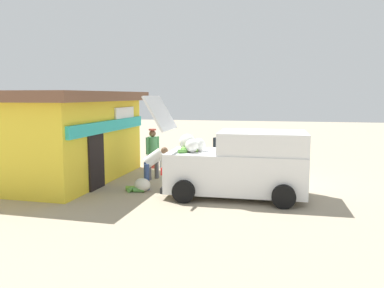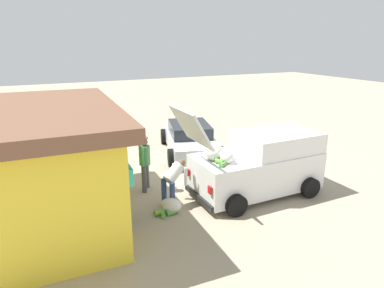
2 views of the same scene
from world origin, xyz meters
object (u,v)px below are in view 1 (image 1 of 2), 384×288
(storefront_bar, at_px, (59,135))
(unloaded_banana_pile, at_px, (141,185))
(vendor_standing, at_px, (153,150))
(customer_bending, at_px, (153,163))
(parked_sedan, at_px, (241,152))
(delivery_van, at_px, (240,164))
(paint_bucket, at_px, (152,163))

(storefront_bar, distance_m, unloaded_banana_pile, 3.66)
(vendor_standing, bearing_deg, storefront_bar, 101.63)
(storefront_bar, xyz_separation_m, customer_bending, (-0.63, -3.51, -0.73))
(vendor_standing, relative_size, unloaded_banana_pile, 1.96)
(storefront_bar, relative_size, unloaded_banana_pile, 6.91)
(parked_sedan, distance_m, vendor_standing, 3.94)
(unloaded_banana_pile, bearing_deg, vendor_standing, 5.28)
(unloaded_banana_pile, bearing_deg, storefront_bar, 72.45)
(parked_sedan, xyz_separation_m, vendor_standing, (-2.75, 2.79, 0.39))
(storefront_bar, xyz_separation_m, parked_sedan, (3.38, -5.89, -0.93))
(vendor_standing, bearing_deg, parked_sedan, -45.48)
(storefront_bar, distance_m, delivery_van, 6.29)
(parked_sedan, xyz_separation_m, customer_bending, (-4.02, 2.38, 0.20))
(storefront_bar, xyz_separation_m, unloaded_banana_pile, (-1.03, -3.25, -1.35))
(storefront_bar, height_order, unloaded_banana_pile, storefront_bar)
(delivery_van, distance_m, parked_sedan, 4.41)
(vendor_standing, relative_size, paint_bucket, 5.02)
(customer_bending, relative_size, paint_bucket, 3.72)
(storefront_bar, bearing_deg, delivery_van, -99.24)
(parked_sedan, xyz_separation_m, paint_bucket, (-0.82, 3.44, -0.43))
(unloaded_banana_pile, bearing_deg, customer_bending, -33.73)
(storefront_bar, xyz_separation_m, delivery_van, (-1.00, -6.18, -0.59))
(unloaded_banana_pile, bearing_deg, parked_sedan, -30.90)
(parked_sedan, distance_m, unloaded_banana_pile, 5.16)
(parked_sedan, height_order, customer_bending, customer_bending)
(parked_sedan, relative_size, unloaded_banana_pile, 5.31)
(parked_sedan, height_order, unloaded_banana_pile, parked_sedan)
(storefront_bar, distance_m, parked_sedan, 6.86)
(delivery_van, bearing_deg, paint_bucket, 46.17)
(delivery_van, xyz_separation_m, vendor_standing, (1.64, 3.08, 0.06))
(customer_bending, height_order, unloaded_banana_pile, customer_bending)
(delivery_van, relative_size, vendor_standing, 2.56)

